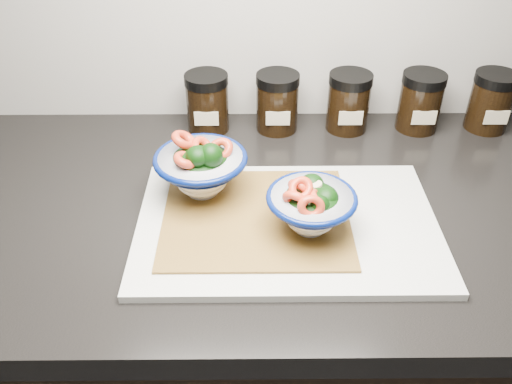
{
  "coord_description": "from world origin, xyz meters",
  "views": [
    {
      "loc": [
        -0.11,
        0.76,
        1.43
      ],
      "look_at": [
        -0.1,
        1.4,
        0.96
      ],
      "focal_mm": 38.0,
      "sensor_mm": 36.0,
      "label": 1
    }
  ],
  "objects_px": {
    "bowl_right": "(311,206)",
    "spice_jar_b": "(277,102)",
    "bowl_left": "(201,167)",
    "spice_jar_a": "(207,102)",
    "spice_jar_e": "(491,101)",
    "spice_jar_c": "(348,102)",
    "cutting_board": "(287,225)",
    "spice_jar_d": "(420,102)"
  },
  "relations": [
    {
      "from": "spice_jar_b",
      "to": "spice_jar_d",
      "type": "height_order",
      "value": "same"
    },
    {
      "from": "spice_jar_a",
      "to": "spice_jar_d",
      "type": "height_order",
      "value": "same"
    },
    {
      "from": "spice_jar_d",
      "to": "bowl_right",
      "type": "bearing_deg",
      "value": -126.29
    },
    {
      "from": "bowl_right",
      "to": "spice_jar_b",
      "type": "bearing_deg",
      "value": 96.26
    },
    {
      "from": "bowl_right",
      "to": "spice_jar_a",
      "type": "relative_size",
      "value": 1.15
    },
    {
      "from": "bowl_right",
      "to": "spice_jar_c",
      "type": "distance_m",
      "value": 0.34
    },
    {
      "from": "spice_jar_d",
      "to": "spice_jar_e",
      "type": "relative_size",
      "value": 1.0
    },
    {
      "from": "cutting_board",
      "to": "spice_jar_b",
      "type": "bearing_deg",
      "value": 90.76
    },
    {
      "from": "spice_jar_b",
      "to": "spice_jar_c",
      "type": "relative_size",
      "value": 1.0
    },
    {
      "from": "spice_jar_c",
      "to": "spice_jar_a",
      "type": "bearing_deg",
      "value": 180.0
    },
    {
      "from": "spice_jar_a",
      "to": "spice_jar_b",
      "type": "bearing_deg",
      "value": 0.0
    },
    {
      "from": "spice_jar_c",
      "to": "cutting_board",
      "type": "bearing_deg",
      "value": -113.49
    },
    {
      "from": "bowl_right",
      "to": "spice_jar_b",
      "type": "height_order",
      "value": "spice_jar_b"
    },
    {
      "from": "bowl_left",
      "to": "spice_jar_e",
      "type": "relative_size",
      "value": 1.3
    },
    {
      "from": "cutting_board",
      "to": "spice_jar_c",
      "type": "xyz_separation_m",
      "value": [
        0.13,
        0.3,
        0.05
      ]
    },
    {
      "from": "bowl_left",
      "to": "spice_jar_c",
      "type": "xyz_separation_m",
      "value": [
        0.26,
        0.23,
        -0.0
      ]
    },
    {
      "from": "spice_jar_b",
      "to": "bowl_left",
      "type": "bearing_deg",
      "value": -119.07
    },
    {
      "from": "spice_jar_a",
      "to": "spice_jar_c",
      "type": "relative_size",
      "value": 1.0
    },
    {
      "from": "bowl_right",
      "to": "spice_jar_e",
      "type": "height_order",
      "value": "spice_jar_e"
    },
    {
      "from": "cutting_board",
      "to": "spice_jar_e",
      "type": "xyz_separation_m",
      "value": [
        0.4,
        0.3,
        0.05
      ]
    },
    {
      "from": "spice_jar_c",
      "to": "spice_jar_d",
      "type": "relative_size",
      "value": 1.0
    },
    {
      "from": "spice_jar_c",
      "to": "spice_jar_b",
      "type": "bearing_deg",
      "value": 180.0
    },
    {
      "from": "bowl_right",
      "to": "spice_jar_b",
      "type": "xyz_separation_m",
      "value": [
        -0.04,
        0.32,
        0.0
      ]
    },
    {
      "from": "bowl_right",
      "to": "spice_jar_e",
      "type": "bearing_deg",
      "value": 40.93
    },
    {
      "from": "spice_jar_a",
      "to": "spice_jar_b",
      "type": "relative_size",
      "value": 1.0
    },
    {
      "from": "cutting_board",
      "to": "spice_jar_d",
      "type": "xyz_separation_m",
      "value": [
        0.27,
        0.3,
        0.05
      ]
    },
    {
      "from": "spice_jar_b",
      "to": "spice_jar_c",
      "type": "distance_m",
      "value": 0.14
    },
    {
      "from": "spice_jar_b",
      "to": "spice_jar_d",
      "type": "xyz_separation_m",
      "value": [
        0.27,
        0.0,
        0.0
      ]
    },
    {
      "from": "spice_jar_a",
      "to": "spice_jar_e",
      "type": "relative_size",
      "value": 1.0
    },
    {
      "from": "spice_jar_c",
      "to": "spice_jar_e",
      "type": "relative_size",
      "value": 1.0
    },
    {
      "from": "spice_jar_a",
      "to": "spice_jar_d",
      "type": "distance_m",
      "value": 0.41
    },
    {
      "from": "bowl_left",
      "to": "bowl_right",
      "type": "bearing_deg",
      "value": -29.47
    },
    {
      "from": "bowl_right",
      "to": "bowl_left",
      "type": "bearing_deg",
      "value": 150.53
    },
    {
      "from": "spice_jar_c",
      "to": "spice_jar_d",
      "type": "height_order",
      "value": "same"
    },
    {
      "from": "spice_jar_b",
      "to": "spice_jar_e",
      "type": "distance_m",
      "value": 0.41
    },
    {
      "from": "spice_jar_a",
      "to": "spice_jar_c",
      "type": "height_order",
      "value": "same"
    },
    {
      "from": "bowl_right",
      "to": "spice_jar_a",
      "type": "distance_m",
      "value": 0.36
    },
    {
      "from": "cutting_board",
      "to": "spice_jar_d",
      "type": "distance_m",
      "value": 0.41
    },
    {
      "from": "spice_jar_b",
      "to": "spice_jar_e",
      "type": "xyz_separation_m",
      "value": [
        0.41,
        0.0,
        0.0
      ]
    },
    {
      "from": "cutting_board",
      "to": "spice_jar_e",
      "type": "height_order",
      "value": "spice_jar_e"
    },
    {
      "from": "spice_jar_a",
      "to": "spice_jar_c",
      "type": "distance_m",
      "value": 0.27
    },
    {
      "from": "cutting_board",
      "to": "spice_jar_e",
      "type": "bearing_deg",
      "value": 36.87
    }
  ]
}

